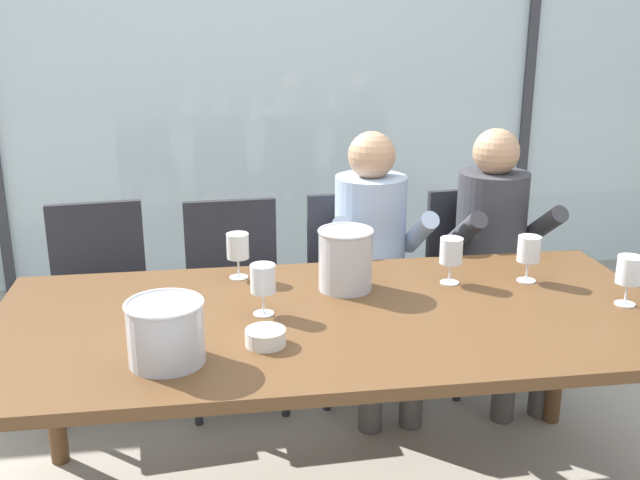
{
  "coord_description": "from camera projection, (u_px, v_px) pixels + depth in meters",
  "views": [
    {
      "loc": [
        -0.39,
        -2.24,
        1.72
      ],
      "look_at": [
        0.0,
        0.35,
        0.9
      ],
      "focal_mm": 41.51,
      "sensor_mm": 36.0,
      "label": 1
    }
  ],
  "objects": [
    {
      "name": "chair_right_of_center",
      "position": [
        475.0,
        269.0,
        3.55
      ],
      "size": [
        0.48,
        0.48,
        0.89
      ],
      "rotation": [
        0.0,
        0.0,
        0.09
      ],
      "color": "#232328",
      "rests_on": "ground"
    },
    {
      "name": "tasting_bowl",
      "position": [
        266.0,
        337.0,
        2.23
      ],
      "size": [
        0.12,
        0.12,
        0.05
      ],
      "primitive_type": "cylinder",
      "color": "silver",
      "rests_on": "dining_table"
    },
    {
      "name": "wine_glass_spare_empty",
      "position": [
        629.0,
        272.0,
        2.51
      ],
      "size": [
        0.08,
        0.08,
        0.17
      ],
      "color": "silver",
      "rests_on": "dining_table"
    },
    {
      "name": "dining_table",
      "position": [
        335.0,
        332.0,
        2.48
      ],
      "size": [
        2.27,
        1.05,
        0.75
      ],
      "color": "brown",
      "rests_on": "ground"
    },
    {
      "name": "hillside_vineyard",
      "position": [
        241.0,
        76.0,
        8.59
      ],
      "size": [
        13.47,
        2.4,
        1.95
      ],
      "primitive_type": "cube",
      "color": "#386633",
      "rests_on": "ground"
    },
    {
      "name": "window_glass_panel",
      "position": [
        271.0,
        80.0,
        4.58
      ],
      "size": [
        7.47,
        0.03,
        2.6
      ],
      "primitive_type": "cube",
      "color": "silver",
      "rests_on": "ground"
    },
    {
      "name": "chair_left_of_center",
      "position": [
        234.0,
        285.0,
        3.35
      ],
      "size": [
        0.46,
        0.46,
        0.89
      ],
      "rotation": [
        0.0,
        0.0,
        0.04
      ],
      "color": "#232328",
      "rests_on": "ground"
    },
    {
      "name": "ice_bucket_secondary",
      "position": [
        345.0,
        258.0,
        2.65
      ],
      "size": [
        0.2,
        0.2,
        0.22
      ],
      "color": "#B7B7BC",
      "rests_on": "dining_table"
    },
    {
      "name": "wine_glass_by_right_taster",
      "position": [
        238.0,
        248.0,
        2.76
      ],
      "size": [
        0.08,
        0.08,
        0.17
      ],
      "color": "silver",
      "rests_on": "dining_table"
    },
    {
      "name": "chair_center",
      "position": [
        355.0,
        275.0,
        3.46
      ],
      "size": [
        0.45,
        0.45,
        0.89
      ],
      "rotation": [
        0.0,
        0.0,
        0.03
      ],
      "color": "#232328",
      "rests_on": "ground"
    },
    {
      "name": "person_pale_blue_shirt",
      "position": [
        374.0,
        250.0,
        3.27
      ],
      "size": [
        0.47,
        0.62,
        1.21
      ],
      "rotation": [
        0.0,
        0.0,
        0.04
      ],
      "color": "#9EB2D1",
      "rests_on": "ground"
    },
    {
      "name": "wine_glass_by_left_taster",
      "position": [
        529.0,
        251.0,
        2.73
      ],
      "size": [
        0.08,
        0.08,
        0.17
      ],
      "color": "silver",
      "rests_on": "dining_table"
    },
    {
      "name": "ice_bucket_primary",
      "position": [
        166.0,
        331.0,
        2.1
      ],
      "size": [
        0.23,
        0.23,
        0.19
      ],
      "color": "#B7B7BC",
      "rests_on": "dining_table"
    },
    {
      "name": "window_mullion_right",
      "position": [
        529.0,
        76.0,
        4.8
      ],
      "size": [
        0.06,
        0.06,
        2.6
      ],
      "primitive_type": "cube",
      "color": "#38383D",
      "rests_on": "ground"
    },
    {
      "name": "wine_glass_near_bucket",
      "position": [
        263.0,
        281.0,
        2.43
      ],
      "size": [
        0.08,
        0.08,
        0.17
      ],
      "color": "silver",
      "rests_on": "dining_table"
    },
    {
      "name": "person_charcoal_jacket",
      "position": [
        498.0,
        244.0,
        3.35
      ],
      "size": [
        0.49,
        0.63,
        1.21
      ],
      "rotation": [
        0.0,
        0.0,
        0.09
      ],
      "color": "#38383D",
      "rests_on": "ground"
    },
    {
      "name": "ground",
      "position": [
        300.0,
        375.0,
        3.63
      ],
      "size": [
        14.0,
        14.0,
        0.0
      ],
      "primitive_type": "plane",
      "color": "#9E9384"
    },
    {
      "name": "wine_glass_center_pour",
      "position": [
        451.0,
        253.0,
        2.71
      ],
      "size": [
        0.08,
        0.08,
        0.17
      ],
      "color": "silver",
      "rests_on": "dining_table"
    },
    {
      "name": "chair_near_curtain",
      "position": [
        99.0,
        288.0,
        3.3
      ],
      "size": [
        0.48,
        0.48,
        0.89
      ],
      "rotation": [
        0.0,
        0.0,
        0.1
      ],
      "color": "#232328",
      "rests_on": "ground"
    }
  ]
}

